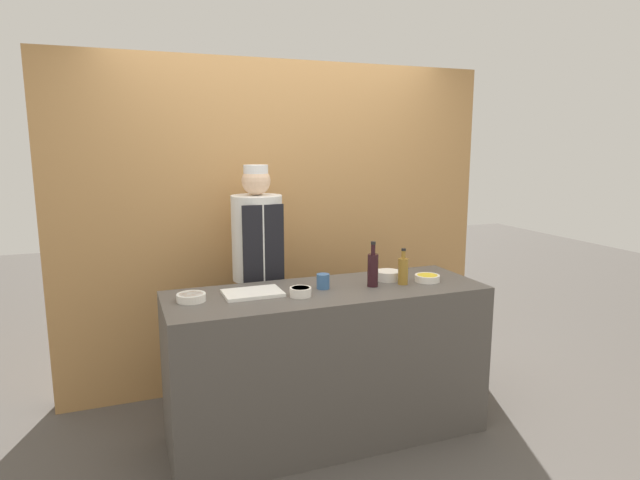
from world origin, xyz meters
name	(u,v)px	position (x,y,z in m)	size (l,w,h in m)	color
ground_plane	(327,434)	(0.00, 0.00, 0.00)	(14.00, 14.00, 0.00)	#4C4742
cabinet_wall	(281,225)	(0.00, 0.97, 1.20)	(3.26, 0.18, 2.40)	#B7844C
counter	(328,363)	(0.00, 0.00, 0.47)	(1.93, 0.66, 0.95)	#514C47
sauce_bowl_green	(388,275)	(0.45, 0.08, 0.98)	(0.16, 0.16, 0.06)	white
sauce_bowl_brown	(300,291)	(-0.20, -0.08, 0.97)	(0.13, 0.13, 0.05)	white
sauce_bowl_yellow	(427,278)	(0.66, -0.05, 0.97)	(0.16, 0.16, 0.04)	white
sauce_bowl_orange	(191,297)	(-0.80, 0.04, 0.97)	(0.16, 0.16, 0.04)	white
cutting_board	(253,293)	(-0.45, 0.05, 0.96)	(0.34, 0.23, 0.02)	white
bottle_vinegar	(403,270)	(0.48, -0.05, 1.03)	(0.06, 0.06, 0.23)	olive
bottle_wine	(373,269)	(0.28, -0.03, 1.05)	(0.07, 0.07, 0.28)	black
cup_blue	(323,281)	(-0.02, 0.03, 0.99)	(0.08, 0.08, 0.09)	#386093
chef_center	(258,278)	(-0.29, 0.56, 0.91)	(0.34, 0.34, 1.67)	#28282D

